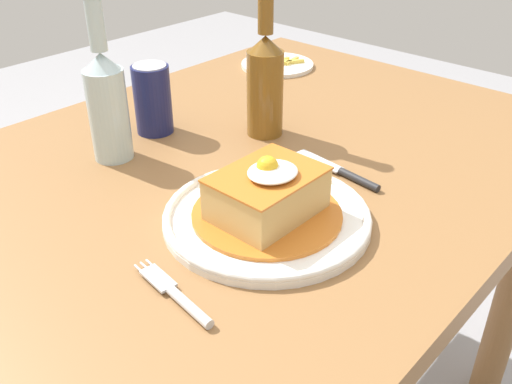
# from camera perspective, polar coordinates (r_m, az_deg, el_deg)

# --- Properties ---
(dining_table) EXTENTS (1.30, 0.84, 0.75)m
(dining_table) POSITION_cam_1_polar(r_m,az_deg,el_deg) (0.96, -3.34, -3.90)
(dining_table) COLOR olive
(dining_table) RESTS_ON ground_plane
(main_plate) EXTENTS (0.28, 0.28, 0.02)m
(main_plate) POSITION_cam_1_polar(r_m,az_deg,el_deg) (0.78, 1.10, -2.47)
(main_plate) COLOR white
(main_plate) RESTS_ON dining_table
(sandwich_meal) EXTENTS (0.21, 0.21, 0.09)m
(sandwich_meal) POSITION_cam_1_polar(r_m,az_deg,el_deg) (0.76, 1.14, -0.41)
(sandwich_meal) COLOR #C66B23
(sandwich_meal) RESTS_ON main_plate
(fork) EXTENTS (0.03, 0.14, 0.01)m
(fork) POSITION_cam_1_polar(r_m,az_deg,el_deg) (0.66, -7.75, -10.43)
(fork) COLOR silver
(fork) RESTS_ON dining_table
(knife) EXTENTS (0.03, 0.17, 0.01)m
(knife) POSITION_cam_1_polar(r_m,az_deg,el_deg) (0.89, 9.14, 1.80)
(knife) COLOR #262628
(knife) RESTS_ON dining_table
(soda_can) EXTENTS (0.07, 0.07, 0.12)m
(soda_can) POSITION_cam_1_polar(r_m,az_deg,el_deg) (1.03, -10.35, 9.16)
(soda_can) COLOR #191E51
(soda_can) RESTS_ON dining_table
(beer_bottle_amber) EXTENTS (0.06, 0.06, 0.27)m
(beer_bottle_amber) POSITION_cam_1_polar(r_m,az_deg,el_deg) (0.99, 0.92, 11.16)
(beer_bottle_amber) COLOR brown
(beer_bottle_amber) RESTS_ON dining_table
(beer_bottle_clear) EXTENTS (0.06, 0.06, 0.27)m
(beer_bottle_clear) POSITION_cam_1_polar(r_m,az_deg,el_deg) (0.94, -14.78, 8.85)
(beer_bottle_clear) COLOR #ADC6CC
(beer_bottle_clear) RESTS_ON dining_table
(side_plate_fries) EXTENTS (0.17, 0.17, 0.02)m
(side_plate_fries) POSITION_cam_1_polar(r_m,az_deg,el_deg) (1.37, 2.15, 12.68)
(side_plate_fries) COLOR white
(side_plate_fries) RESTS_ON dining_table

